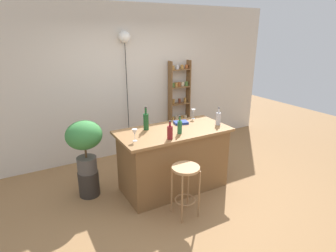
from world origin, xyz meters
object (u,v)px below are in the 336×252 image
(bar_stool, at_px, (186,179))
(wine_glass_left, at_px, (135,133))
(cookbook, at_px, (181,122))
(bottle_wine_red, at_px, (146,121))
(wine_glass_center, at_px, (193,112))
(bottle_olive_oil, at_px, (218,118))
(bottle_spirits_clear, at_px, (180,127))
(plant_stool, at_px, (89,183))
(spice_shelf, at_px, (179,103))
(bottle_vinegar, at_px, (170,132))
(potted_plant, at_px, (84,140))
(pendant_globe_light, at_px, (125,39))

(bar_stool, bearing_deg, wine_glass_left, 128.80)
(wine_glass_left, relative_size, cookbook, 0.78)
(bottle_wine_red, distance_m, wine_glass_left, 0.46)
(bar_stool, bearing_deg, wine_glass_center, 51.86)
(bar_stool, height_order, bottle_olive_oil, bottle_olive_oil)
(bottle_spirits_clear, height_order, wine_glass_center, bottle_spirits_clear)
(bar_stool, relative_size, wine_glass_left, 4.29)
(wine_glass_center, bearing_deg, plant_stool, 176.51)
(bottle_wine_red, bearing_deg, spice_shelf, 43.56)
(bottle_vinegar, relative_size, wine_glass_left, 1.55)
(potted_plant, height_order, bottle_olive_oil, bottle_olive_oil)
(wine_glass_left, bearing_deg, bar_stool, -51.20)
(bottle_wine_red, relative_size, cookbook, 1.63)
(spice_shelf, height_order, cookbook, spice_shelf)
(bottle_spirits_clear, distance_m, wine_glass_left, 0.66)
(spice_shelf, bearing_deg, bottle_spirits_clear, -121.37)
(wine_glass_center, bearing_deg, bottle_vinegar, -142.61)
(wine_glass_left, bearing_deg, bottle_wine_red, 46.22)
(bar_stool, distance_m, pendant_globe_light, 2.77)
(bottle_spirits_clear, bearing_deg, bottle_olive_oil, 3.12)
(potted_plant, bearing_deg, bottle_vinegar, -36.06)
(wine_glass_center, distance_m, pendant_globe_light, 1.79)
(plant_stool, relative_size, wine_glass_left, 2.30)
(bottle_wine_red, height_order, wine_glass_left, bottle_wine_red)
(bar_stool, height_order, cookbook, cookbook)
(wine_glass_center, distance_m, cookbook, 0.35)
(bar_stool, distance_m, wine_glass_center, 1.36)
(bottle_wine_red, height_order, wine_glass_center, bottle_wine_red)
(cookbook, xyz_separation_m, pendant_globe_light, (-0.35, 1.35, 1.22))
(potted_plant, relative_size, bottle_wine_red, 2.26)
(wine_glass_left, bearing_deg, cookbook, 19.36)
(potted_plant, relative_size, bottle_vinegar, 3.03)
(bottle_vinegar, bearing_deg, cookbook, 45.54)
(bottle_spirits_clear, bearing_deg, wine_glass_center, 40.84)
(bottle_vinegar, xyz_separation_m, wine_glass_center, (0.78, 0.60, 0.02))
(spice_shelf, bearing_deg, bottle_vinegar, -124.83)
(bottle_spirits_clear, distance_m, wine_glass_center, 0.74)
(cookbook, relative_size, pendant_globe_light, 0.09)
(bottle_olive_oil, height_order, wine_glass_center, bottle_olive_oil)
(potted_plant, distance_m, bottle_vinegar, 1.21)
(plant_stool, xyz_separation_m, potted_plant, (0.00, 0.00, 0.69))
(bottle_spirits_clear, xyz_separation_m, wine_glass_left, (-0.66, 0.05, 0.02))
(bottle_olive_oil, distance_m, wine_glass_left, 1.37)
(bottle_spirits_clear, xyz_separation_m, bottle_olive_oil, (0.72, 0.04, 0.01))
(bottle_olive_oil, bearing_deg, wine_glass_left, 179.68)
(potted_plant, distance_m, cookbook, 1.46)
(bar_stool, height_order, pendant_globe_light, pendant_globe_light)
(bottle_vinegar, xyz_separation_m, wine_glass_left, (-0.43, 0.16, 0.02))
(bar_stool, bearing_deg, cookbook, 61.91)
(plant_stool, bearing_deg, wine_glass_center, -3.49)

